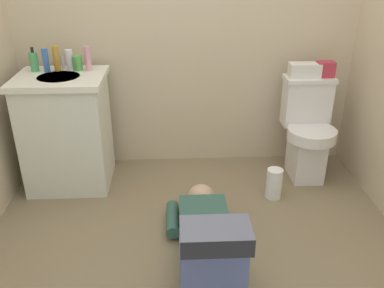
% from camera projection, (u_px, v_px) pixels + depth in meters
% --- Properties ---
extents(ground_plane, '(3.02, 3.19, 0.04)m').
position_uv_depth(ground_plane, '(195.00, 246.00, 2.47)').
color(ground_plane, '#7F6C4E').
extents(wall_back, '(2.68, 0.08, 2.40)m').
position_uv_depth(wall_back, '(187.00, 8.00, 2.97)').
color(wall_back, '#C8B291').
rests_on(wall_back, ground_plane).
extents(toilet, '(0.36, 0.46, 0.75)m').
position_uv_depth(toilet, '(307.00, 130.00, 3.06)').
color(toilet, silver).
rests_on(toilet, ground_plane).
extents(vanity_cabinet, '(0.60, 0.52, 0.82)m').
position_uv_depth(vanity_cabinet, '(67.00, 130.00, 2.94)').
color(vanity_cabinet, silver).
rests_on(vanity_cabinet, ground_plane).
extents(faucet, '(0.02, 0.02, 0.10)m').
position_uv_depth(faucet, '(63.00, 63.00, 2.87)').
color(faucet, silver).
rests_on(faucet, vanity_cabinet).
extents(person_plumber, '(0.39, 1.06, 0.52)m').
position_uv_depth(person_plumber, '(207.00, 238.00, 2.24)').
color(person_plumber, '#33594C').
rests_on(person_plumber, ground_plane).
extents(tissue_box, '(0.22, 0.11, 0.10)m').
position_uv_depth(tissue_box, '(305.00, 70.00, 2.96)').
color(tissue_box, silver).
rests_on(tissue_box, toilet).
extents(toiletry_bag, '(0.12, 0.09, 0.11)m').
position_uv_depth(toiletry_bag, '(325.00, 69.00, 2.96)').
color(toiletry_bag, '#B22D3F').
rests_on(toiletry_bag, toilet).
extents(soap_dispenser, '(0.06, 0.06, 0.17)m').
position_uv_depth(soap_dispenser, '(34.00, 61.00, 2.83)').
color(soap_dispenser, '#4AA25D').
rests_on(soap_dispenser, vanity_cabinet).
extents(bottle_blue, '(0.04, 0.04, 0.16)m').
position_uv_depth(bottle_blue, '(46.00, 60.00, 2.81)').
color(bottle_blue, '#3F6BB7').
rests_on(bottle_blue, vanity_cabinet).
extents(bottle_amber, '(0.04, 0.04, 0.17)m').
position_uv_depth(bottle_amber, '(56.00, 58.00, 2.83)').
color(bottle_amber, '#C48A2E').
rests_on(bottle_amber, vanity_cabinet).
extents(bottle_white, '(0.05, 0.05, 0.14)m').
position_uv_depth(bottle_white, '(69.00, 60.00, 2.86)').
color(bottle_white, white).
rests_on(bottle_white, vanity_cabinet).
extents(bottle_green, '(0.06, 0.06, 0.10)m').
position_uv_depth(bottle_green, '(78.00, 63.00, 2.85)').
color(bottle_green, '#4FA445').
rests_on(bottle_green, vanity_cabinet).
extents(bottle_pink, '(0.04, 0.04, 0.17)m').
position_uv_depth(bottle_pink, '(88.00, 59.00, 2.84)').
color(bottle_pink, pink).
rests_on(bottle_pink, vanity_cabinet).
extents(paper_towel_roll, '(0.11, 0.11, 0.22)m').
position_uv_depth(paper_towel_roll, '(274.00, 183.00, 2.88)').
color(paper_towel_roll, white).
rests_on(paper_towel_roll, ground_plane).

